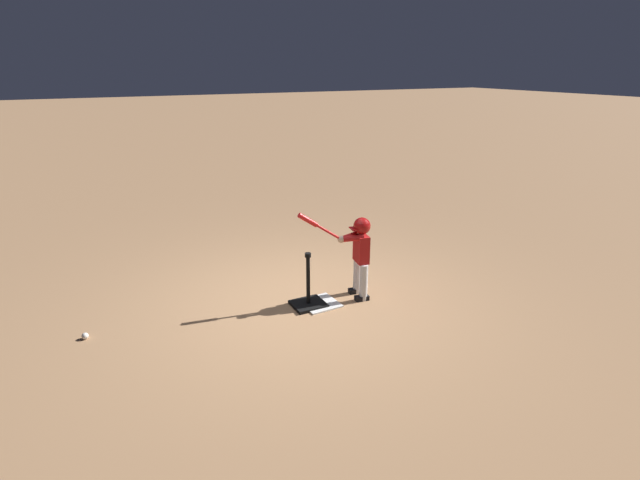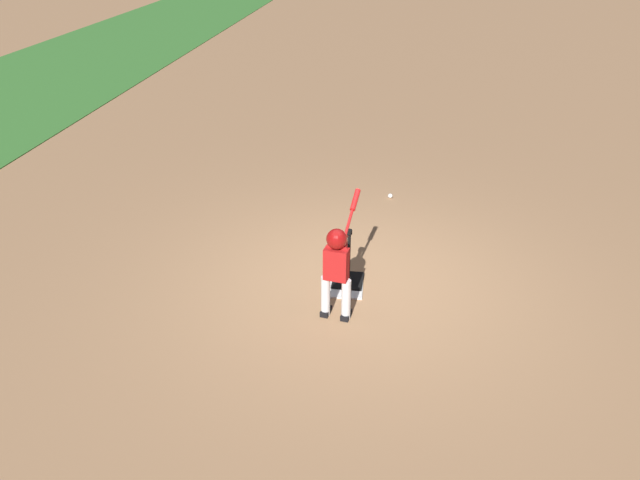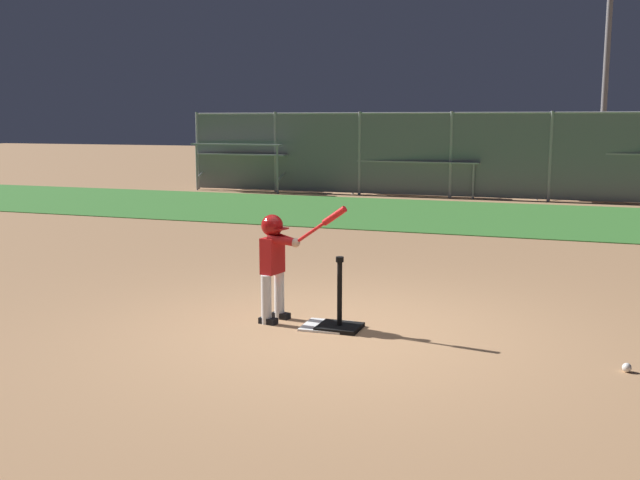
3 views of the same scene
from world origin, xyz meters
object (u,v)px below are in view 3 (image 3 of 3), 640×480
at_px(bleachers_far_left, 419,177).
at_px(batter_child, 276,254).
at_px(baseball, 627,368).
at_px(bleachers_right_center, 256,166).
at_px(batting_tee, 340,318).
at_px(bleachers_left_center, 611,175).

bearing_deg(bleachers_far_left, batter_child, -83.67).
xyz_separation_m(baseball, bleachers_right_center, (-9.56, 13.74, 0.63)).
relative_size(batter_child, baseball, 16.28).
xyz_separation_m(batter_child, bleachers_right_center, (-6.33, 13.29, -0.02)).
relative_size(batter_child, bleachers_right_center, 0.41).
relative_size(batting_tee, bleachers_far_left, 0.20).
xyz_separation_m(bleachers_right_center, bleachers_left_center, (9.72, 0.33, -0.06)).
xyz_separation_m(batting_tee, batter_child, (-0.68, 0.05, 0.58)).
bearing_deg(bleachers_far_left, batting_tee, -80.82).
distance_m(batting_tee, baseball, 2.58).
xyz_separation_m(bleachers_right_center, bleachers_far_left, (4.85, 0.03, -0.20)).
bearing_deg(batter_child, bleachers_right_center, 115.45).
bearing_deg(bleachers_far_left, baseball, -71.12).
height_order(batting_tee, bleachers_right_center, bleachers_right_center).
relative_size(baseball, bleachers_left_center, 0.02).
bearing_deg(baseball, bleachers_far_left, 108.88).
bearing_deg(bleachers_left_center, bleachers_right_center, -178.06).
height_order(bleachers_right_center, bleachers_far_left, bleachers_right_center).
bearing_deg(baseball, batter_child, 172.07).
bearing_deg(bleachers_left_center, baseball, -90.66).
bearing_deg(bleachers_right_center, baseball, -55.18).
distance_m(batter_child, bleachers_far_left, 13.41).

